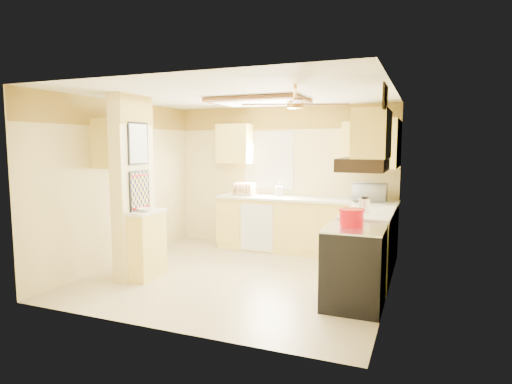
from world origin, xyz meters
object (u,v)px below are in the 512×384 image
at_px(dutch_oven, 352,217).
at_px(microwave, 370,192).
at_px(bowl, 145,210).
at_px(kettle, 364,205).
at_px(stove, 354,267).

bearing_deg(dutch_oven, microwave, 91.33).
bearing_deg(dutch_oven, bowl, -177.24).
distance_m(dutch_oven, kettle, 0.86).
height_order(microwave, dutch_oven, microwave).
distance_m(stove, kettle, 1.10).
distance_m(bowl, kettle, 2.94).
relative_size(microwave, kettle, 2.43).
height_order(bowl, kettle, kettle).
distance_m(microwave, kettle, 1.20).
bearing_deg(microwave, dutch_oven, 90.64).
bearing_deg(kettle, microwave, 93.61).
bearing_deg(bowl, kettle, 19.73).
height_order(stove, bowl, bowl).
xyz_separation_m(stove, kettle, (-0.03, 0.93, 0.58)).
height_order(stove, microwave, microwave).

